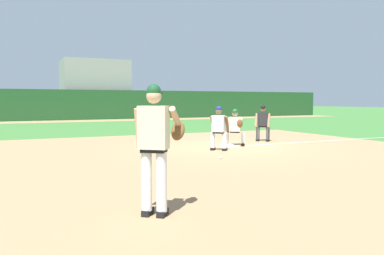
# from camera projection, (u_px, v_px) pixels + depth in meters

# --- Properties ---
(ground_plane) EXTENTS (160.00, 160.00, 0.00)m
(ground_plane) POSITION_uv_depth(u_px,v_px,m) (227.00, 147.00, 13.24)
(ground_plane) COLOR #3D7533
(infield_dirt_patch) EXTENTS (18.00, 18.00, 0.01)m
(infield_dirt_patch) POSITION_uv_depth(u_px,v_px,m) (206.00, 167.00, 9.26)
(infield_dirt_patch) COLOR #A87F56
(infield_dirt_patch) RESTS_ON ground
(warning_track_strip) EXTENTS (48.00, 3.20, 0.01)m
(warning_track_strip) POSITION_uv_depth(u_px,v_px,m) (107.00, 120.00, 31.35)
(warning_track_strip) COLOR #A87F56
(warning_track_strip) RESTS_ON ground
(foul_line_stripe) EXTENTS (12.35, 0.10, 0.00)m
(foul_line_stripe) POSITION_uv_depth(u_px,v_px,m) (354.00, 139.00, 15.82)
(foul_line_stripe) COLOR white
(foul_line_stripe) RESTS_ON ground
(first_base_bag) EXTENTS (0.38, 0.38, 0.09)m
(first_base_bag) POSITION_uv_depth(u_px,v_px,m) (227.00, 146.00, 13.24)
(first_base_bag) COLOR white
(first_base_bag) RESTS_ON ground
(baseball) EXTENTS (0.07, 0.07, 0.07)m
(baseball) POSITION_uv_depth(u_px,v_px,m) (221.00, 158.00, 10.51)
(baseball) COLOR white
(baseball) RESTS_ON ground
(pitcher) EXTENTS (0.85, 0.55, 1.86)m
(pitcher) POSITION_uv_depth(u_px,v_px,m) (156.00, 142.00, 5.24)
(pitcher) COLOR black
(pitcher) RESTS_ON ground
(first_baseman) EXTENTS (0.72, 1.09, 1.34)m
(first_baseman) POSITION_uv_depth(u_px,v_px,m) (235.00, 126.00, 13.55)
(first_baseman) COLOR black
(first_baseman) RESTS_ON ground
(baserunner) EXTENTS (0.67, 0.67, 1.46)m
(baserunner) POSITION_uv_depth(u_px,v_px,m) (219.00, 127.00, 12.21)
(baserunner) COLOR black
(baserunner) RESTS_ON ground
(umpire) EXTENTS (0.67, 0.67, 1.46)m
(umpire) POSITION_uv_depth(u_px,v_px,m) (263.00, 122.00, 15.05)
(umpire) COLOR black
(umpire) RESTS_ON ground
(outfield_wall) EXTENTS (48.00, 0.50, 2.60)m
(outfield_wall) POSITION_uv_depth(u_px,v_px,m) (102.00, 105.00, 33.07)
(outfield_wall) COLOR #1E4C23
(outfield_wall) RESTS_ON ground
(stadium_seating_block) EXTENTS (5.97, 5.05, 5.45)m
(stadium_seating_block) POSITION_uv_depth(u_px,v_px,m) (95.00, 89.00, 35.98)
(stadium_seating_block) COLOR gray
(stadium_seating_block) RESTS_ON ground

